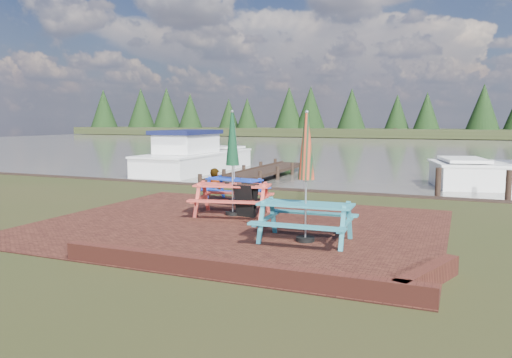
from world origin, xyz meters
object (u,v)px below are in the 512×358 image
object	(u,v)px
picnic_table_red	(233,180)
person	(215,169)
picnic_table_blue	(234,175)
chalkboard	(246,200)
jetty	(263,172)
boat_jetty	(195,158)
picnic_table_teal	(306,197)

from	to	relation	value
picnic_table_red	person	bearing A→B (deg)	111.65
picnic_table_blue	person	bearing A→B (deg)	145.06
picnic_table_blue	chalkboard	size ratio (longest dim) A/B	2.76
picnic_table_blue	jetty	size ratio (longest dim) A/B	0.25
picnic_table_red	boat_jetty	bearing A→B (deg)	111.70
chalkboard	boat_jetty	size ratio (longest dim) A/B	0.10
chalkboard	boat_jetty	xyz separation A→B (m)	(-7.52, 10.67, 0.06)
picnic_table_teal	jetty	world-z (taller)	picnic_table_teal
chalkboard	person	world-z (taller)	person
picnic_table_blue	person	size ratio (longest dim) A/B	1.39
picnic_table_blue	person	distance (m)	1.89
picnic_table_teal	boat_jetty	world-z (taller)	picnic_table_teal
jetty	boat_jetty	size ratio (longest dim) A/B	1.14
picnic_table_red	person	distance (m)	3.86
picnic_table_teal	jetty	size ratio (longest dim) A/B	0.28
picnic_table_red	boat_jetty	size ratio (longest dim) A/B	0.33
chalkboard	jetty	bearing A→B (deg)	118.70
picnic_table_teal	jetty	xyz separation A→B (m)	(-5.39, 11.18, -0.78)
chalkboard	picnic_table_teal	bearing A→B (deg)	-32.42
picnic_table_teal	picnic_table_blue	world-z (taller)	picnic_table_teal
picnic_table_teal	picnic_table_red	world-z (taller)	picnic_table_red
picnic_table_blue	picnic_table_teal	bearing A→B (deg)	-38.11
jetty	picnic_table_red	bearing A→B (deg)	-72.62
person	picnic_table_red	bearing A→B (deg)	143.56
picnic_table_teal	person	xyz separation A→B (m)	(-4.65, 5.15, -0.08)
picnic_table_blue	jetty	world-z (taller)	picnic_table_blue
picnic_table_red	picnic_table_blue	bearing A→B (deg)	101.81
jetty	boat_jetty	world-z (taller)	boat_jetty
person	chalkboard	bearing A→B (deg)	147.59
picnic_table_blue	boat_jetty	world-z (taller)	picnic_table_blue
picnic_table_teal	picnic_table_red	bearing A→B (deg)	139.58
picnic_table_red	boat_jetty	xyz separation A→B (m)	(-7.12, 10.60, -0.43)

